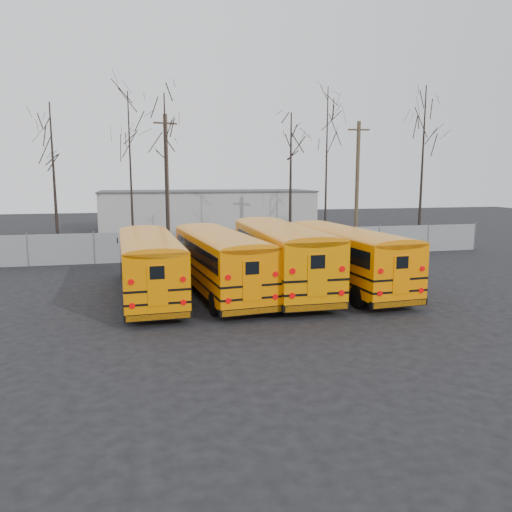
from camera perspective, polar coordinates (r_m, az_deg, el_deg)
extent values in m
plane|color=black|center=(22.62, 0.13, -5.24)|extent=(120.00, 120.00, 0.00)
cube|color=gray|center=(34.03, -4.46, 1.29)|extent=(40.00, 0.04, 2.00)
cube|color=#9E9E9A|center=(53.92, -5.55, 5.22)|extent=(22.00, 8.00, 4.00)
cylinder|color=black|center=(20.25, -14.56, -5.81)|extent=(0.32, 1.00, 0.99)
cylinder|color=black|center=(20.40, -8.28, -5.50)|extent=(0.32, 1.00, 0.99)
cylinder|color=black|center=(28.34, -14.94, -1.60)|extent=(0.32, 1.00, 0.99)
cylinder|color=black|center=(28.44, -10.46, -1.41)|extent=(0.32, 1.00, 0.99)
cube|color=orange|center=(23.18, -12.11, -0.92)|extent=(2.89, 9.27, 2.32)
cube|color=orange|center=(28.62, -12.77, -0.41)|extent=(2.29, 1.78, 0.99)
cube|color=black|center=(22.90, -12.12, 0.27)|extent=(2.88, 8.29, 0.69)
cube|color=black|center=(24.13, -12.18, -2.26)|extent=(3.00, 10.96, 0.09)
cube|color=black|center=(24.04, -12.22, -1.11)|extent=(3.00, 10.96, 0.09)
cube|color=black|center=(19.08, -11.10, -6.76)|extent=(2.53, 0.34, 0.28)
cube|color=black|center=(29.49, -12.81, -1.21)|extent=(2.37, 0.31, 0.26)
cube|color=orange|center=(18.68, -11.19, -3.36)|extent=(0.74, 0.07, 1.53)
cylinder|color=#B20505|center=(18.79, -13.98, -5.55)|extent=(0.22, 0.05, 0.22)
cylinder|color=#B20505|center=(18.92, -8.28, -5.27)|extent=(0.22, 0.05, 0.22)
cylinder|color=#B20505|center=(18.59, -14.08, -2.90)|extent=(0.22, 0.05, 0.22)
cylinder|color=#B20505|center=(18.73, -8.35, -2.64)|extent=(0.22, 0.05, 0.22)
cylinder|color=black|center=(20.32, -4.75, -5.47)|extent=(0.38, 1.03, 1.00)
cylinder|color=black|center=(20.97, 1.27, -4.98)|extent=(0.38, 1.03, 1.00)
cylinder|color=black|center=(28.37, -8.95, -1.37)|extent=(0.38, 1.03, 1.00)
cylinder|color=black|center=(28.84, -4.52, -1.12)|extent=(0.38, 1.03, 1.00)
cube|color=orange|center=(23.44, -4.07, -0.56)|extent=(3.46, 9.53, 2.35)
cube|color=orange|center=(28.84, -6.88, -0.15)|extent=(2.42, 1.93, 1.00)
cube|color=black|center=(23.17, -3.96, 0.64)|extent=(3.40, 8.53, 0.70)
cube|color=black|center=(24.38, -4.57, -1.93)|extent=(3.67, 11.24, 0.09)
cube|color=black|center=(24.29, -4.59, -0.77)|extent=(3.67, 11.24, 0.09)
cube|color=black|center=(19.43, -0.54, -6.27)|extent=(2.57, 0.49, 0.28)
cube|color=black|center=(29.70, -7.19, -0.96)|extent=(2.41, 0.45, 0.26)
cube|color=orange|center=(19.05, -0.44, -2.86)|extent=(0.75, 0.12, 1.55)
cylinder|color=#B20505|center=(18.93, -3.17, -5.13)|extent=(0.22, 0.06, 0.22)
cylinder|color=#B20505|center=(19.51, 2.23, -4.69)|extent=(0.22, 0.06, 0.22)
cylinder|color=#B20505|center=(18.73, -3.20, -2.46)|extent=(0.22, 0.06, 0.22)
cylinder|color=#B20505|center=(19.32, 2.25, -2.09)|extent=(0.22, 0.06, 0.22)
cylinder|color=black|center=(20.93, 2.40, -4.91)|extent=(0.30, 1.08, 1.08)
cylinder|color=black|center=(21.69, 8.64, -4.51)|extent=(0.30, 1.08, 1.08)
cylinder|color=black|center=(29.57, -2.27, -0.77)|extent=(0.30, 1.08, 1.08)
cylinder|color=black|center=(30.11, 2.29, -0.59)|extent=(0.30, 1.08, 1.08)
cube|color=orange|center=(24.31, 2.99, 0.10)|extent=(2.70, 10.03, 2.53)
cube|color=orange|center=(30.09, -0.13, 0.45)|extent=(2.43, 1.83, 1.08)
cube|color=black|center=(24.02, 3.15, 1.35)|extent=(2.75, 8.95, 0.75)
cube|color=black|center=(25.31, 2.41, -1.33)|extent=(2.74, 11.88, 0.10)
cube|color=black|center=(25.21, 2.41, -0.13)|extent=(2.74, 11.88, 0.10)
cube|color=black|center=(20.01, 6.86, -5.78)|extent=(2.76, 0.24, 0.30)
cube|color=black|center=(31.01, -0.49, -0.40)|extent=(2.59, 0.22, 0.28)
cube|color=orange|center=(19.61, 7.04, -2.21)|extent=(0.81, 0.04, 1.67)
cylinder|color=#B20505|center=(19.44, 4.17, -4.54)|extent=(0.24, 0.04, 0.24)
cylinder|color=#B20505|center=(20.13, 9.76, -4.18)|extent=(0.24, 0.04, 0.24)
cylinder|color=#B20505|center=(19.23, 4.20, -1.73)|extent=(0.24, 0.04, 0.24)
cylinder|color=#B20505|center=(19.93, 9.83, -1.46)|extent=(0.24, 0.04, 0.24)
cylinder|color=black|center=(21.84, 11.59, -4.58)|extent=(0.35, 1.03, 1.01)
cylinder|color=black|center=(23.01, 16.62, -4.08)|extent=(0.35, 1.03, 1.01)
cylinder|color=black|center=(29.43, 3.70, -0.90)|extent=(0.35, 1.03, 1.01)
cylinder|color=black|center=(30.30, 7.75, -0.67)|extent=(0.35, 1.03, 1.01)
cube|color=orange|center=(24.99, 10.40, -0.05)|extent=(3.17, 9.57, 2.38)
cube|color=orange|center=(30.09, 5.51, 0.28)|extent=(2.39, 1.87, 1.01)
cube|color=black|center=(24.74, 10.65, 1.10)|extent=(3.14, 8.56, 0.71)
cube|color=black|center=(25.87, 9.48, -1.36)|extent=(3.32, 11.30, 0.09)
cube|color=black|center=(25.78, 9.51, -0.26)|extent=(3.32, 11.30, 0.09)
cube|color=black|center=(21.34, 15.99, -5.22)|extent=(2.60, 0.40, 0.28)
cube|color=black|center=(30.91, 4.92, -0.52)|extent=(2.44, 0.37, 0.26)
cube|color=orange|center=(20.98, 16.30, -2.07)|extent=(0.76, 0.09, 1.57)
cylinder|color=#B20505|center=(20.62, 13.99, -4.18)|extent=(0.22, 0.06, 0.22)
cylinder|color=#B20505|center=(21.65, 18.37, -3.74)|extent=(0.22, 0.06, 0.22)
cylinder|color=#B20505|center=(20.43, 14.08, -1.69)|extent=(0.22, 0.06, 0.22)
cylinder|color=#B20505|center=(21.48, 18.49, -1.37)|extent=(0.22, 0.06, 0.22)
cylinder|color=#463527|center=(39.50, -10.15, 8.27)|extent=(0.32, 0.32, 10.27)
cube|color=#463527|center=(39.69, -10.34, 14.71)|extent=(1.80, 0.58, 0.14)
cylinder|color=#4C3D2B|center=(42.24, 11.48, 8.10)|extent=(0.31, 0.31, 10.00)
cube|color=#4C3D2B|center=(42.40, 11.67, 13.96)|extent=(1.78, 0.33, 0.13)
cone|color=black|center=(37.68, -22.07, 7.97)|extent=(0.26, 0.26, 10.59)
cone|color=black|center=(36.50, -14.12, 8.96)|extent=(0.26, 0.26, 11.37)
cone|color=black|center=(37.07, -10.22, 9.12)|extent=(0.26, 0.26, 11.43)
cone|color=black|center=(37.00, 3.97, 8.24)|extent=(0.26, 0.26, 10.13)
cone|color=black|center=(39.87, 8.04, 9.85)|extent=(0.26, 0.26, 12.38)
cone|color=black|center=(43.01, 18.46, 9.62)|extent=(0.26, 0.26, 12.69)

